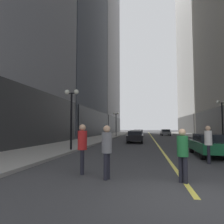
{
  "coord_description": "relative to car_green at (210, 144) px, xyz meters",
  "views": [
    {
      "loc": [
        -1.2,
        -5.33,
        1.69
      ],
      "look_at": [
        -6.38,
        27.71,
        4.16
      ],
      "focal_mm": 33.82,
      "sensor_mm": 36.0,
      "label": 1
    }
  ],
  "objects": [
    {
      "name": "pedestrian_in_green_parka",
      "position": [
        -2.67,
        -6.48,
        0.24
      ],
      "size": [
        0.48,
        0.48,
        1.66
      ],
      "color": "black",
      "rests_on": "ground"
    },
    {
      "name": "car_grey",
      "position": [
        0.43,
        32.72,
        -0.0
      ],
      "size": [
        1.96,
        4.33,
        1.32
      ],
      "color": "slate",
      "rests_on": "ground"
    },
    {
      "name": "car_black",
      "position": [
        -4.92,
        10.7,
        -0.0
      ],
      "size": [
        1.76,
        4.28,
        1.32
      ],
      "color": "black",
      "rests_on": "ground"
    },
    {
      "name": "street_lamp_left_near",
      "position": [
        -9.01,
        1.08,
        2.54
      ],
      "size": [
        1.06,
        0.36,
        4.43
      ],
      "color": "black",
      "rests_on": "ground"
    },
    {
      "name": "street_lamp_right_mid",
      "position": [
        3.79,
        9.07,
        2.54
      ],
      "size": [
        1.06,
        0.36,
        4.43
      ],
      "color": "black",
      "rests_on": "ground"
    },
    {
      "name": "sidewalk_right",
      "position": [
        5.64,
        27.02,
        -0.64
      ],
      "size": [
        4.5,
        78.0,
        0.15
      ],
      "primitive_type": "cube",
      "color": "gray",
      "rests_on": "ground"
    },
    {
      "name": "street_lamp_left_far",
      "position": [
        -9.01,
        24.67,
        2.54
      ],
      "size": [
        1.06,
        0.36,
        4.43
      ],
      "color": "black",
      "rests_on": "ground"
    },
    {
      "name": "building_right_far",
      "position": [
        15.8,
        52.02,
        24.72
      ],
      "size": [
        16.0,
        26.0,
        51.02
      ],
      "color": "#A8A399",
      "rests_on": "ground"
    },
    {
      "name": "sidewalk_left",
      "position": [
        -10.86,
        27.02,
        -0.64
      ],
      "size": [
        4.5,
        78.0,
        0.15
      ],
      "primitive_type": "cube",
      "color": "gray",
      "rests_on": "ground"
    },
    {
      "name": "pedestrian_in_white_shirt",
      "position": [
        -0.86,
        -2.69,
        0.32
      ],
      "size": [
        0.42,
        0.42,
        1.78
      ],
      "color": "black",
      "rests_on": "ground"
    },
    {
      "name": "ground_plane",
      "position": [
        -2.61,
        27.02,
        -0.72
      ],
      "size": [
        200.0,
        200.0,
        0.0
      ],
      "primitive_type": "plane",
      "color": "#38383A"
    },
    {
      "name": "car_white",
      "position": [
        -4.99,
        24.78,
        0.0
      ],
      "size": [
        1.73,
        4.8,
        1.32
      ],
      "color": "silver",
      "rests_on": "ground"
    },
    {
      "name": "car_green",
      "position": [
        0.0,
        0.0,
        0.0
      ],
      "size": [
        1.96,
        4.58,
        1.32
      ],
      "color": "#196038",
      "rests_on": "ground"
    },
    {
      "name": "lane_centre_stripe",
      "position": [
        -2.61,
        27.02,
        -0.72
      ],
      "size": [
        0.16,
        70.0,
        0.01
      ],
      "primitive_type": "cube",
      "color": "#E5D64C",
      "rests_on": "ground"
    },
    {
      "name": "building_left_far",
      "position": [
        -19.03,
        52.02,
        36.88
      ],
      "size": [
        12.03,
        26.0,
        75.38
      ],
      "color": "gray",
      "rests_on": "ground"
    },
    {
      "name": "pedestrian_in_red_jacket",
      "position": [
        -6.1,
        -5.77,
        0.34
      ],
      "size": [
        0.43,
        0.43,
        1.81
      ],
      "color": "black",
      "rests_on": "ground"
    },
    {
      "name": "car_navy",
      "position": [
        -5.2,
        18.1,
        0.0
      ],
      "size": [
        1.89,
        4.71,
        1.32
      ],
      "color": "#141E4C",
      "rests_on": "ground"
    },
    {
      "name": "pedestrian_in_grey_suit",
      "position": [
        -5.07,
        -6.41,
        0.31
      ],
      "size": [
        0.42,
        0.42,
        1.77
      ],
      "color": "black",
      "rests_on": "ground"
    }
  ]
}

